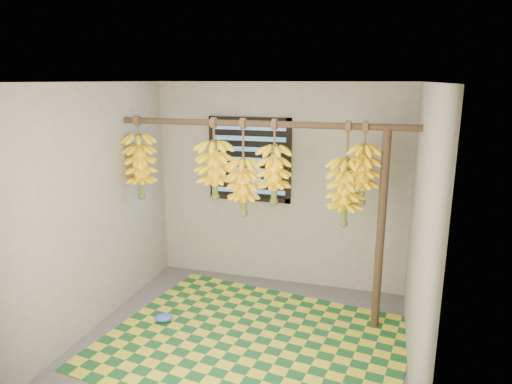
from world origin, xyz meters
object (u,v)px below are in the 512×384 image
(plastic_bag, at_px, (164,318))
(banana_bunch_b, at_px, (215,170))
(banana_bunch_e, at_px, (345,192))
(banana_bunch_c, at_px, (244,187))
(support_post, at_px, (381,232))
(banana_bunch_d, at_px, (274,175))
(banana_bunch_f, at_px, (363,174))
(woven_mat, at_px, (253,342))
(banana_bunch_a, at_px, (140,166))

(plastic_bag, xyz_separation_m, banana_bunch_b, (0.39, 0.52, 1.46))
(banana_bunch_e, bearing_deg, banana_bunch_c, 180.00)
(support_post, relative_size, banana_bunch_d, 2.37)
(banana_bunch_f, bearing_deg, woven_mat, -144.69)
(plastic_bag, distance_m, banana_bunch_f, 2.46)
(banana_bunch_a, relative_size, banana_bunch_f, 1.14)
(support_post, xyz_separation_m, banana_bunch_f, (-0.20, 0.00, 0.55))
(woven_mat, height_order, banana_bunch_f, banana_bunch_f)
(plastic_bag, distance_m, banana_bunch_b, 1.60)
(banana_bunch_b, height_order, banana_bunch_c, same)
(support_post, distance_m, banana_bunch_e, 0.51)
(banana_bunch_e, xyz_separation_m, banana_bunch_f, (0.15, 0.00, 0.18))
(woven_mat, distance_m, banana_bunch_b, 1.74)
(support_post, xyz_separation_m, plastic_bag, (-2.08, -0.52, -0.95))
(banana_bunch_a, distance_m, banana_bunch_f, 2.35)
(banana_bunch_d, xyz_separation_m, banana_bunch_f, (0.86, 0.00, 0.05))
(plastic_bag, height_order, banana_bunch_e, banana_bunch_e)
(banana_bunch_c, bearing_deg, banana_bunch_f, 0.00)
(support_post, bearing_deg, banana_bunch_a, 180.00)
(woven_mat, relative_size, banana_bunch_d, 3.23)
(banana_bunch_c, xyz_separation_m, banana_bunch_e, (1.02, 0.00, 0.02))
(plastic_bag, distance_m, banana_bunch_d, 1.85)
(woven_mat, bearing_deg, banana_bunch_f, 35.31)
(banana_bunch_c, bearing_deg, banana_bunch_e, 0.00)
(banana_bunch_a, xyz_separation_m, banana_bunch_f, (2.35, 0.00, 0.05))
(banana_bunch_c, relative_size, banana_bunch_d, 1.18)
(woven_mat, xyz_separation_m, banana_bunch_e, (0.73, 0.63, 1.37))
(support_post, bearing_deg, banana_bunch_e, 180.00)
(banana_bunch_a, distance_m, banana_bunch_d, 1.49)
(woven_mat, xyz_separation_m, banana_bunch_a, (-1.46, 0.63, 1.50))
(banana_bunch_d, bearing_deg, plastic_bag, -153.07)
(plastic_bag, relative_size, banana_bunch_a, 0.21)
(woven_mat, distance_m, banana_bunch_c, 1.52)
(woven_mat, distance_m, banana_bunch_a, 2.19)
(banana_bunch_e, bearing_deg, woven_mat, -139.38)
(banana_bunch_a, distance_m, banana_bunch_e, 2.20)
(banana_bunch_c, height_order, banana_bunch_d, same)
(plastic_bag, xyz_separation_m, banana_bunch_d, (1.02, 0.52, 1.45))
(plastic_bag, bearing_deg, woven_mat, -6.31)
(banana_bunch_d, bearing_deg, banana_bunch_e, 0.00)
(woven_mat, xyz_separation_m, banana_bunch_b, (-0.60, 0.63, 1.51))
(banana_bunch_d, relative_size, banana_bunch_e, 0.83)
(support_post, height_order, banana_bunch_c, banana_bunch_c)
(banana_bunch_c, bearing_deg, support_post, 0.00)
(woven_mat, xyz_separation_m, banana_bunch_f, (0.89, 0.63, 1.55))
(banana_bunch_b, xyz_separation_m, banana_bunch_d, (0.63, 0.00, -0.01))
(woven_mat, distance_m, plastic_bag, 1.00)
(woven_mat, relative_size, banana_bunch_a, 3.06)
(plastic_bag, bearing_deg, banana_bunch_e, 16.75)
(banana_bunch_f, bearing_deg, banana_bunch_e, -180.00)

